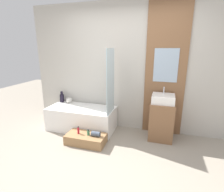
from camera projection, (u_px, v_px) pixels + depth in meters
The scene contains 13 objects.
ground_plane at pixel (100, 172), 2.50m from camera, with size 12.00×12.00×0.00m, color gray.
wall_tiled_back at pixel (126, 68), 3.61m from camera, with size 4.20×0.06×2.60m, color #B7B2A8.
wall_wood_accent at pixel (165, 70), 3.34m from camera, with size 0.76×0.04×2.60m.
bathtub at pixel (82, 118), 3.78m from camera, with size 1.42×0.67×0.48m.
glass_shower_screen at pixel (110, 82), 3.28m from camera, with size 0.01×0.46×1.22m, color silver.
wooden_step_bench at pixel (86, 139), 3.22m from camera, with size 0.72×0.37×0.18m, color #997047.
vanity_cabinet at pixel (161, 121), 3.36m from camera, with size 0.44×0.47×0.73m, color brown.
sink at pixel (163, 99), 3.24m from camera, with size 0.40×0.39×0.28m.
vase_tall_dark at pixel (62, 98), 4.07m from camera, with size 0.10×0.10×0.26m.
vase_round_light at pixel (69, 100), 4.01m from camera, with size 0.13×0.13×0.13m, color silver.
bottle_soap_primary at pixel (78, 130), 3.22m from camera, with size 0.04×0.04×0.14m.
bottle_soap_secondary at pixel (88, 133), 3.17m from camera, with size 0.05×0.05×0.11m.
towel_roll at pixel (96, 134), 3.13m from camera, with size 0.09×0.09×0.16m, color #4C5666.
Camera 1 is at (0.77, -1.98, 1.72)m, focal length 28.00 mm.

